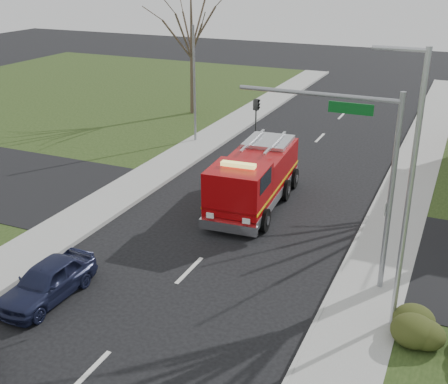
% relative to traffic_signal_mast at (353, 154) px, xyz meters
% --- Properties ---
extents(ground, '(120.00, 120.00, 0.00)m').
position_rel_traffic_signal_mast_xyz_m(ground, '(-5.21, -1.50, -4.71)').
color(ground, black).
rests_on(ground, ground).
extents(sidewalk_right, '(2.40, 80.00, 0.15)m').
position_rel_traffic_signal_mast_xyz_m(sidewalk_right, '(0.99, -1.50, -4.63)').
color(sidewalk_right, gray).
rests_on(sidewalk_right, ground).
extents(sidewalk_left, '(2.40, 80.00, 0.15)m').
position_rel_traffic_signal_mast_xyz_m(sidewalk_left, '(-11.41, -1.50, -4.63)').
color(sidewalk_left, gray).
rests_on(sidewalk_left, ground).
extents(bare_tree_left, '(4.50, 4.50, 9.00)m').
position_rel_traffic_signal_mast_xyz_m(bare_tree_left, '(-15.21, 18.50, 0.86)').
color(bare_tree_left, '#3D2D24').
rests_on(bare_tree_left, ground).
extents(traffic_signal_mast, '(5.29, 0.18, 6.80)m').
position_rel_traffic_signal_mast_xyz_m(traffic_signal_mast, '(0.00, 0.00, 0.00)').
color(traffic_signal_mast, gray).
rests_on(traffic_signal_mast, ground).
extents(streetlight_pole, '(1.48, 0.16, 8.40)m').
position_rel_traffic_signal_mast_xyz_m(streetlight_pole, '(1.93, -2.00, -0.16)').
color(streetlight_pole, '#B7BABF').
rests_on(streetlight_pole, ground).
extents(utility_pole_far, '(0.14, 0.14, 7.00)m').
position_rel_traffic_signal_mast_xyz_m(utility_pole_far, '(-12.01, 12.50, -1.21)').
color(utility_pole_far, gray).
rests_on(utility_pole_far, ground).
extents(fire_engine, '(3.07, 7.16, 2.82)m').
position_rel_traffic_signal_mast_xyz_m(fire_engine, '(-5.19, 4.83, -3.43)').
color(fire_engine, '#990709').
rests_on(fire_engine, ground).
extents(parked_car_maroon, '(1.60, 3.81, 1.29)m').
position_rel_traffic_signal_mast_xyz_m(parked_car_maroon, '(-8.64, -4.98, -4.06)').
color(parked_car_maroon, '#1A1F3B').
rests_on(parked_car_maroon, ground).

